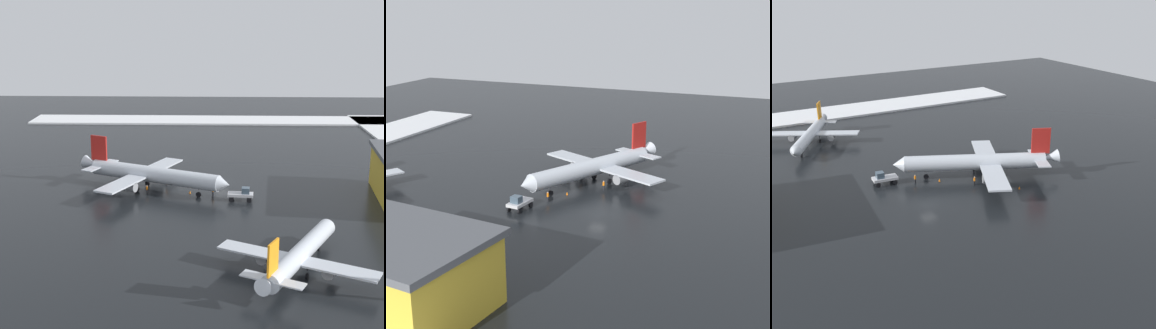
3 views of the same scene
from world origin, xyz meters
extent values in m
plane|color=black|center=(0.00, 0.00, 0.00)|extent=(240.00, 240.00, 0.00)
cube|color=white|center=(67.00, 0.00, 0.26)|extent=(14.00, 116.00, 0.51)
cylinder|color=silver|center=(-6.29, 13.23, 3.16)|extent=(14.13, 25.84, 3.07)
cone|color=silver|center=(-12.41, -0.03, 3.16)|extent=(3.55, 3.19, 2.91)
cone|color=silver|center=(-0.09, 26.65, 3.70)|extent=(3.72, 4.02, 2.98)
cube|color=silver|center=(1.56, 12.58, 2.89)|extent=(12.31, 8.52, 0.32)
cylinder|color=gray|center=(-0.27, 12.93, 1.98)|extent=(2.92, 3.54, 1.80)
cube|color=silver|center=(-11.87, 18.78, 2.89)|extent=(12.31, 8.52, 0.32)
cylinder|color=gray|center=(-10.42, 17.62, 1.98)|extent=(2.92, 3.54, 1.80)
cube|color=red|center=(-0.99, 24.69, 7.03)|extent=(1.81, 3.41, 5.05)
cube|color=silver|center=(1.39, 23.39, 3.52)|extent=(4.91, 3.94, 0.22)
cube|color=silver|center=(-3.53, 25.66, 3.52)|extent=(4.91, 3.94, 0.22)
cylinder|color=black|center=(-10.26, 4.63, 1.80)|extent=(0.22, 0.22, 0.63)
cylinder|color=black|center=(-10.26, 4.63, 0.50)|extent=(0.70, 1.03, 0.99)
cylinder|color=black|center=(-3.35, 14.85, 1.80)|extent=(0.22, 0.22, 0.63)
cylinder|color=black|center=(-3.35, 14.85, 0.50)|extent=(0.70, 1.03, 0.99)
cylinder|color=black|center=(-6.95, 16.52, 1.80)|extent=(0.22, 0.22, 0.63)
cylinder|color=black|center=(-6.95, 16.52, 0.50)|extent=(0.70, 1.03, 0.99)
cylinder|color=silver|center=(-41.45, -9.68, 2.55)|extent=(20.47, 12.50, 2.48)
cone|color=silver|center=(-31.02, -15.25, 2.55)|extent=(2.65, 2.90, 2.36)
cone|color=silver|center=(-52.00, -4.04, 2.99)|extent=(3.29, 3.09, 2.41)
cube|color=silver|center=(-40.56, -3.37, 2.33)|extent=(7.30, 9.88, 0.26)
cylinder|color=gray|center=(-40.92, -4.83, 1.61)|extent=(2.88, 2.46, 1.46)
cube|color=silver|center=(-46.20, -13.93, 2.33)|extent=(7.30, 9.88, 0.26)
cylinder|color=gray|center=(-45.19, -12.81, 1.61)|extent=(2.88, 2.46, 1.46)
cube|color=orange|center=(-50.46, -4.87, 5.69)|extent=(2.70, 1.61, 4.09)
cube|color=silver|center=(-49.30, -3.01, 2.85)|extent=(3.32, 3.98, 0.18)
cube|color=silver|center=(-51.36, -6.87, 2.85)|extent=(3.32, 3.98, 0.18)
cylinder|color=black|center=(-34.69, -13.29, 1.46)|extent=(0.18, 0.18, 0.51)
cylinder|color=black|center=(-34.69, -13.29, 0.40)|extent=(0.83, 0.60, 0.80)
cylinder|color=black|center=(-42.62, -7.23, 1.46)|extent=(0.18, 0.18, 0.51)
cylinder|color=black|center=(-42.62, -7.23, 0.40)|extent=(0.83, 0.60, 0.80)
cylinder|color=black|center=(-44.13, -10.06, 1.46)|extent=(0.18, 0.18, 0.51)
cylinder|color=black|center=(-44.13, -10.06, 0.40)|extent=(0.83, 0.60, 0.80)
cube|color=silver|center=(-12.00, -3.04, 1.15)|extent=(2.64, 4.79, 0.50)
cube|color=#3F5160|center=(-12.09, -3.96, 1.95)|extent=(1.63, 1.54, 1.10)
cylinder|color=black|center=(-11.18, -4.74, 0.45)|extent=(0.41, 0.93, 0.90)
cylinder|color=black|center=(-13.15, -4.55, 0.45)|extent=(0.41, 0.93, 0.90)
cylinder|color=black|center=(-10.86, -1.54, 0.45)|extent=(0.41, 0.93, 0.90)
cylinder|color=black|center=(-12.83, -1.35, 0.45)|extent=(0.41, 0.93, 0.90)
cylinder|color=black|center=(-9.43, 1.88, 0.42)|extent=(0.16, 0.16, 0.85)
cylinder|color=black|center=(-9.53, 2.06, 0.42)|extent=(0.16, 0.16, 0.85)
cylinder|color=orange|center=(-9.48, 1.97, 1.16)|extent=(0.36, 0.36, 0.62)
sphere|color=tan|center=(-9.48, 1.97, 1.59)|extent=(0.24, 0.24, 0.24)
cylinder|color=black|center=(-3.12, 11.23, 0.42)|extent=(0.16, 0.16, 0.85)
cylinder|color=black|center=(-3.06, 11.04, 0.42)|extent=(0.16, 0.16, 0.85)
cylinder|color=orange|center=(-3.09, 11.13, 1.16)|extent=(0.36, 0.36, 0.62)
sphere|color=tan|center=(-3.09, 11.13, 1.59)|extent=(0.24, 0.24, 0.24)
cylinder|color=black|center=(-8.77, 14.38, 0.42)|extent=(0.16, 0.16, 0.85)
cylinder|color=black|center=(-8.57, 14.42, 0.42)|extent=(0.16, 0.16, 0.85)
cylinder|color=orange|center=(-8.67, 14.40, 1.16)|extent=(0.36, 0.36, 0.62)
sphere|color=tan|center=(-8.67, 14.40, 1.59)|extent=(0.24, 0.24, 0.24)
cone|color=orange|center=(-7.95, 6.31, 0.28)|extent=(0.36, 0.36, 0.55)
cone|color=orange|center=(2.60, 17.29, 0.28)|extent=(0.36, 0.36, 0.55)
camera|label=1|loc=(-114.20, 2.62, 33.73)|focal=55.00mm
camera|label=2|loc=(30.51, -80.41, 32.79)|focal=55.00mm
camera|label=3|loc=(67.04, -31.97, 35.96)|focal=45.00mm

